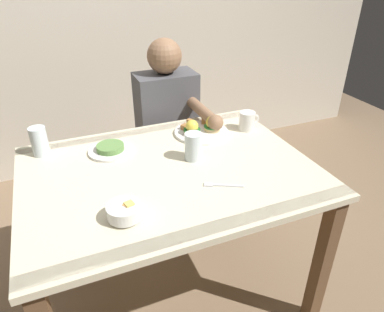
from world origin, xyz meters
TOP-DOWN VIEW (x-y plane):
  - ground_plane at (0.00, 0.00)m, footprint 6.00×6.00m
  - dining_table at (0.00, 0.00)m, footprint 1.20×0.90m
  - eggs_benedict_plate at (0.26, 0.25)m, footprint 0.27×0.27m
  - fruit_bowl at (-0.24, -0.24)m, footprint 0.12×0.12m
  - coffee_mug at (0.50, 0.21)m, footprint 0.11×0.08m
  - fork at (0.15, -0.19)m, footprint 0.15×0.09m
  - water_glass_near at (-0.48, 0.34)m, footprint 0.07×0.07m
  - water_glass_far at (0.13, 0.04)m, footprint 0.08×0.08m
  - side_plate at (-0.20, 0.24)m, footprint 0.20×0.20m
  - diner_person at (0.21, 0.60)m, footprint 0.34×0.54m

SIDE VIEW (x-z plane):
  - ground_plane at x=0.00m, z-range 0.00..0.00m
  - dining_table at x=0.00m, z-range 0.26..1.00m
  - diner_person at x=0.21m, z-range 0.08..1.22m
  - fork at x=0.15m, z-range 0.74..0.74m
  - side_plate at x=-0.20m, z-range 0.74..0.77m
  - eggs_benedict_plate at x=0.26m, z-range 0.72..0.81m
  - fruit_bowl at x=-0.24m, z-range 0.74..0.80m
  - coffee_mug at x=0.50m, z-range 0.74..0.84m
  - water_glass_far at x=0.13m, z-range 0.73..0.85m
  - water_glass_near at x=-0.48m, z-range 0.73..0.86m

